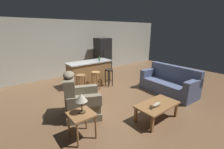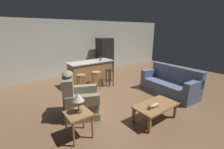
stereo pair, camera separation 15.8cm
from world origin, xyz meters
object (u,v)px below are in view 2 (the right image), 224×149
Objects in this scene: bar_stool_left at (81,80)px; bottle_tall_green at (100,59)px; fish_figurine at (154,106)px; refrigerator at (105,55)px; kitchen_island at (91,73)px; end_table at (78,117)px; bar_stool_right at (110,74)px; coffee_table at (156,107)px; couch at (170,84)px; table_lamp at (78,98)px; recliner_near_lamp at (78,100)px; bar_stool_middle at (96,77)px.

bar_stool_left is 1.30m from bottle_tall_green.
fish_figurine is 4.80m from refrigerator.
bottle_tall_green is (0.36, -0.18, 0.55)m from kitchen_island.
end_table is at bearing 159.41° from fish_figurine.
fish_figurine is 1.55× the size of bottle_tall_green.
bar_stool_right is (2.25, 2.06, 0.01)m from end_table.
bottle_tall_green reaches higher than bar_stool_left.
coffee_table is at bearing -100.68° from bar_stool_right.
couch is at bearing -36.80° from bar_stool_left.
table_lamp reaches higher than end_table.
bar_stool_right is at bearing -52.64° from couch.
bar_stool_left is at bearing -140.43° from refrigerator.
recliner_near_lamp reaches higher than bar_stool_right.
end_table is 1.37× the size of table_lamp.
recliner_near_lamp is at bearing -133.11° from refrigerator.
kitchen_island is 1.02× the size of refrigerator.
couch reaches higher than bar_stool_left.
bottle_tall_green is at bearing 68.27° from recliner_near_lamp.
bar_stool_middle is at bearing 0.00° from bar_stool_left.
bar_stool_right is at bearing 42.47° from end_table.
refrigerator is (2.21, 1.83, 0.41)m from bar_stool_left.
bar_stool_right is at bearing 76.41° from fish_figurine.
bar_stool_left is (-2.47, 1.85, 0.13)m from couch.
fish_figurine is 0.19× the size of refrigerator.
recliner_near_lamp is 5.48× the size of bottle_tall_green.
couch is 1.08× the size of kitchen_island.
kitchen_island reaches higher than bar_stool_left.
couch is at bearing -54.78° from kitchen_island.
bar_stool_left is (-0.57, 2.66, 0.01)m from fish_figurine.
bar_stool_middle is at bearing 51.66° from table_lamp.
fish_figurine is at bearing -110.14° from refrigerator.
table_lamp reaches higher than fish_figurine.
fish_figurine is 0.50× the size of bar_stool_left.
bottle_tall_green is (0.51, 3.11, 0.57)m from fish_figurine.
bar_stool_right is (1.89, 1.26, 0.05)m from recliner_near_lamp.
kitchen_island is (1.76, 2.69, 0.02)m from end_table.
couch is at bearing 23.25° from coffee_table.
couch is at bearing -44.73° from bar_stool_middle.
table_lamp is at bearing -129.94° from bottle_tall_green.
fish_figurine is at bearing -20.59° from end_table.
recliner_near_lamp is at bearing 136.13° from coffee_table.
recliner_near_lamp reaches higher than bar_stool_left.
bottle_tall_green is at bearing 43.68° from bar_stool_middle.
bar_stool_middle is at bearing -136.32° from bottle_tall_green.
couch is at bearing 23.06° from fish_figurine.
couch is at bearing -55.70° from bar_stool_right.
refrigerator is at bearing -82.93° from couch.
coffee_table is 1.89m from table_lamp.
recliner_near_lamp is 1.76× the size of bar_stool_right.
bar_stool_right is at bearing 0.00° from bar_stool_middle.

